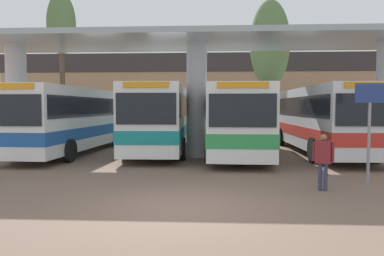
# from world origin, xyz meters

# --- Properties ---
(ground_plane) EXTENTS (100.00, 100.00, 0.00)m
(ground_plane) POSITION_xyz_m (0.00, 0.00, 0.00)
(ground_plane) COLOR #755B4C
(townhouse_backdrop) EXTENTS (40.00, 0.58, 7.47)m
(townhouse_backdrop) POSITION_xyz_m (0.00, 27.19, 4.35)
(townhouse_backdrop) COLOR #9E7A5B
(townhouse_backdrop) RESTS_ON ground_plane
(station_canopy) EXTENTS (22.47, 5.34, 5.58)m
(station_canopy) POSITION_xyz_m (0.00, 8.98, 4.52)
(station_canopy) COLOR silver
(station_canopy) RESTS_ON ground_plane
(transit_bus_left_bay) EXTENTS (3.07, 11.32, 3.28)m
(transit_bus_left_bay) POSITION_xyz_m (-6.42, 10.41, 1.83)
(transit_bus_left_bay) COLOR white
(transit_bus_left_bay) RESTS_ON ground_plane
(transit_bus_center_bay) EXTENTS (3.02, 11.73, 3.37)m
(transit_bus_center_bay) POSITION_xyz_m (-1.97, 11.42, 1.87)
(transit_bus_center_bay) COLOR white
(transit_bus_center_bay) RESTS_ON ground_plane
(transit_bus_right_bay) EXTENTS (3.10, 11.20, 3.29)m
(transit_bus_right_bay) POSITION_xyz_m (1.98, 10.19, 1.83)
(transit_bus_right_bay) COLOR white
(transit_bus_right_bay) RESTS_ON ground_plane
(transit_bus_far_right_bay) EXTENTS (2.97, 12.16, 3.30)m
(transit_bus_far_right_bay) POSITION_xyz_m (6.27, 11.08, 1.85)
(transit_bus_far_right_bay) COLOR silver
(transit_bus_far_right_bay) RESTS_ON ground_plane
(info_sign_platform) EXTENTS (0.90, 0.09, 3.10)m
(info_sign_platform) POSITION_xyz_m (5.62, 3.21, 2.20)
(info_sign_platform) COLOR gray
(info_sign_platform) RESTS_ON ground_plane
(pedestrian_waiting) EXTENTS (0.57, 0.40, 1.61)m
(pedestrian_waiting) POSITION_xyz_m (3.87, 2.00, 0.98)
(pedestrian_waiting) COLOR #333856
(pedestrian_waiting) RESTS_ON ground_plane
(poplar_tree_behind_left) EXTENTS (2.70, 2.70, 9.65)m
(poplar_tree_behind_left) POSITION_xyz_m (4.64, 17.39, 6.62)
(poplar_tree_behind_left) COLOR #473A2B
(poplar_tree_behind_left) RESTS_ON ground_plane
(poplar_tree_behind_right) EXTENTS (1.93, 1.93, 10.19)m
(poplar_tree_behind_right) POSITION_xyz_m (-9.63, 16.75, 7.83)
(poplar_tree_behind_right) COLOR #473A2B
(poplar_tree_behind_right) RESTS_ON ground_plane
(parked_car_street) EXTENTS (4.37, 2.22, 2.17)m
(parked_car_street) POSITION_xyz_m (5.03, 23.72, 1.06)
(parked_car_street) COLOR maroon
(parked_car_street) RESTS_ON ground_plane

